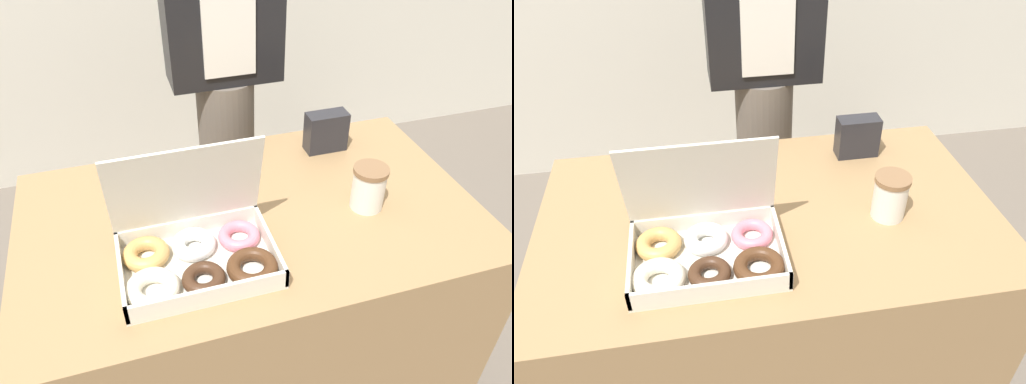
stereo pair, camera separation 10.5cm
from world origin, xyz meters
TOP-DOWN VIEW (x-y plane):
  - ground_plane at (0.00, 0.00)m, footprint 14.00×14.00m
  - table at (0.00, 0.00)m, footprint 1.10×0.66m
  - donut_box at (-0.16, -0.13)m, footprint 0.34×0.24m
  - coffee_cup at (0.27, -0.06)m, footprint 0.08×0.08m
  - napkin_holder at (0.28, 0.21)m, footprint 0.11×0.05m
  - person_customer at (0.08, 0.56)m, footprint 0.35×0.22m

SIDE VIEW (x-z plane):
  - ground_plane at x=0.00m, z-range 0.00..0.00m
  - table at x=0.00m, z-range 0.00..0.72m
  - donut_box at x=-0.16m, z-range 0.63..0.89m
  - napkin_holder at x=0.28m, z-range 0.72..0.83m
  - coffee_cup at x=0.27m, z-range 0.72..0.83m
  - person_customer at x=0.08m, z-range 0.11..1.69m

